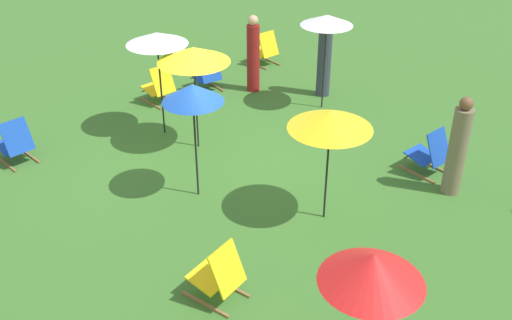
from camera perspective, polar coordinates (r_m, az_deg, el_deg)
ground_plane at (r=10.77m, az=-4.82°, el=-0.17°), size 40.00×40.00×0.00m
deckchair_0 at (r=10.67m, az=16.17°, el=0.58°), size 0.58×0.82×0.83m
deckchair_1 at (r=13.50m, az=-4.70°, el=8.14°), size 0.64×0.85×0.83m
deckchair_2 at (r=11.39m, az=-21.92°, el=1.49°), size 0.52×0.79×0.83m
deckchair_3 at (r=7.72m, az=-3.57°, el=-10.89°), size 0.55×0.80×0.83m
deckchair_6 at (r=14.91m, az=0.82°, el=10.42°), size 0.58×0.82×0.83m
deckchair_7 at (r=12.99m, az=-9.17°, el=6.93°), size 0.55×0.80×0.83m
umbrella_0 at (r=12.15m, az=6.74°, el=13.03°), size 1.05×1.05×1.99m
umbrella_1 at (r=10.54m, az=-5.96°, el=9.91°), size 1.28×1.28×1.93m
umbrella_2 at (r=9.03m, az=-6.05°, el=6.31°), size 0.94×0.94×1.95m
umbrella_3 at (r=11.12m, az=-9.41°, el=11.31°), size 1.13×1.13×2.01m
umbrella_4 at (r=8.53m, az=7.09°, el=3.81°), size 1.23×1.23×1.81m
umbrella_5 at (r=5.60m, az=11.00°, el=-10.11°), size 1.00×1.00×2.03m
person_0 at (r=13.27m, az=-0.27°, el=9.93°), size 0.38×0.38×1.71m
person_1 at (r=10.03m, az=18.60°, el=1.02°), size 0.41×0.41×1.70m
person_2 at (r=13.11m, az=6.51°, el=9.58°), size 0.41×0.41×1.76m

